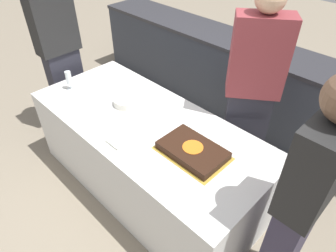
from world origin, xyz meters
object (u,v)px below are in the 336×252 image
Objects in this scene: person_seated_right at (302,205)px; cake at (193,150)px; person_cutting_cake at (251,95)px; person_seated_left at (60,53)px; wine_glass at (69,78)px; plate_stack at (127,101)px.

cake is at bearing -89.32° from person_seated_right.
person_cutting_cake is at bearing 90.00° from cake.
person_seated_right is (0.77, -0.68, -0.04)m from person_cutting_cake.
person_seated_right is at bearing 0.68° from cake.
person_cutting_cake is at bearing -68.97° from person_seated_left.
wine_glass is at bearing -173.74° from cake.
wine_glass is at bearing -85.74° from person_seated_right.
person_seated_right is (2.55, 0.00, -0.04)m from person_seated_left.
person_cutting_cake reaches higher than person_seated_right.
wine_glass is 0.10× the size of person_cutting_cake.
wine_glass is at bearing -158.91° from plate_stack.
person_cutting_cake is at bearing 37.89° from plate_stack.
person_cutting_cake is 1.00× the size of person_seated_left.
plate_stack is 1.03m from person_cutting_cake.
person_seated_right is at bearing -2.09° from plate_stack.
cake is 0.28× the size of person_seated_left.
person_seated_right is at bearing 4.26° from wine_glass.
cake is at bearing -90.29° from person_seated_left.
plate_stack is 0.13× the size of person_seated_left.
person_seated_left is 2.55m from person_seated_right.
wine_glass is 0.11× the size of person_seated_right.
plate_stack is at bearing 21.09° from wine_glass.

